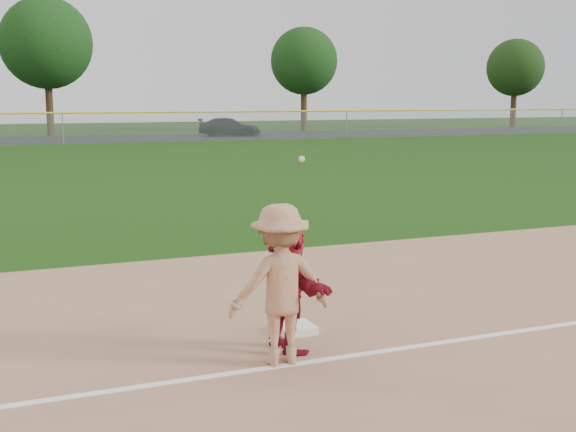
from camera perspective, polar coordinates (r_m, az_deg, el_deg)
name	(u,v)px	position (r m, az deg, el deg)	size (l,w,h in m)	color
ground	(332,335)	(9.24, 3.49, -9.40)	(160.00, 160.00, 0.00)	#183D0B
foul_line	(361,354)	(8.56, 5.82, -10.82)	(60.00, 0.10, 0.01)	white
parking_asphalt	(56,140)	(54.12, -17.83, 5.78)	(120.00, 10.00, 0.01)	black
first_base	(296,328)	(9.27, 0.61, -8.87)	(0.44, 0.44, 0.10)	white
base_runner	(287,285)	(8.45, -0.05, -5.44)	(1.46, 0.47, 1.58)	maroon
car_right	(229,127)	(56.34, -4.66, 7.03)	(1.95, 4.79, 1.39)	black
first_base_play	(280,285)	(8.00, -0.63, -5.45)	(1.18, 0.81, 2.28)	#9C9C9E
outfield_fence	(62,113)	(48.06, -17.42, 7.74)	(110.00, 0.12, 110.00)	#999EA0
tree_2	(46,43)	(59.66, -18.56, 12.82)	(7.00, 7.00, 10.58)	#342513
tree_3	(304,61)	(66.02, 1.27, 12.13)	(6.00, 6.00, 9.19)	#3A2915
tree_4	(515,68)	(76.04, 17.52, 11.11)	(5.60, 5.60, 8.67)	#372314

